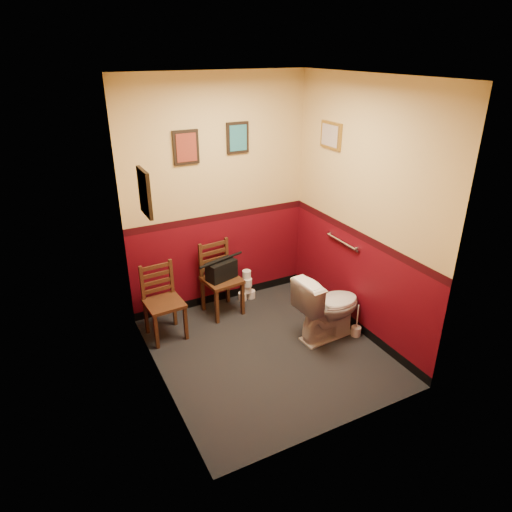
% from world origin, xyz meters
% --- Properties ---
extents(floor, '(2.20, 2.40, 0.00)m').
position_xyz_m(floor, '(0.00, 0.00, 0.00)').
color(floor, black).
rests_on(floor, ground).
extents(ceiling, '(2.20, 2.40, 0.00)m').
position_xyz_m(ceiling, '(0.00, 0.00, 2.70)').
color(ceiling, silver).
rests_on(ceiling, ground).
extents(wall_back, '(2.20, 0.00, 2.70)m').
position_xyz_m(wall_back, '(0.00, 1.20, 1.35)').
color(wall_back, '#540610').
rests_on(wall_back, ground).
extents(wall_front, '(2.20, 0.00, 2.70)m').
position_xyz_m(wall_front, '(0.00, -1.20, 1.35)').
color(wall_front, '#540610').
rests_on(wall_front, ground).
extents(wall_left, '(0.00, 2.40, 2.70)m').
position_xyz_m(wall_left, '(-1.10, 0.00, 1.35)').
color(wall_left, '#540610').
rests_on(wall_left, ground).
extents(wall_right, '(0.00, 2.40, 2.70)m').
position_xyz_m(wall_right, '(1.10, 0.00, 1.35)').
color(wall_right, '#540610').
rests_on(wall_right, ground).
extents(grab_bar, '(0.05, 0.56, 0.06)m').
position_xyz_m(grab_bar, '(1.07, 0.25, 0.95)').
color(grab_bar, silver).
rests_on(grab_bar, wall_right).
extents(framed_print_back_a, '(0.28, 0.04, 0.36)m').
position_xyz_m(framed_print_back_a, '(-0.35, 1.18, 1.95)').
color(framed_print_back_a, black).
rests_on(framed_print_back_a, wall_back).
extents(framed_print_back_b, '(0.26, 0.04, 0.34)m').
position_xyz_m(framed_print_back_b, '(0.25, 1.18, 2.00)').
color(framed_print_back_b, black).
rests_on(framed_print_back_b, wall_back).
extents(framed_print_left, '(0.04, 0.30, 0.38)m').
position_xyz_m(framed_print_left, '(-1.08, 0.10, 1.85)').
color(framed_print_left, black).
rests_on(framed_print_left, wall_left).
extents(framed_print_right, '(0.04, 0.34, 0.28)m').
position_xyz_m(framed_print_right, '(1.08, 0.60, 2.05)').
color(framed_print_right, olive).
rests_on(framed_print_right, wall_right).
extents(toilet, '(0.78, 0.47, 0.74)m').
position_xyz_m(toilet, '(0.72, -0.05, 0.37)').
color(toilet, white).
rests_on(toilet, floor).
extents(toilet_brush, '(0.11, 0.11, 0.39)m').
position_xyz_m(toilet_brush, '(1.01, -0.20, 0.06)').
color(toilet_brush, silver).
rests_on(toilet_brush, floor).
extents(chair_left, '(0.41, 0.41, 0.82)m').
position_xyz_m(chair_left, '(-0.85, 0.79, 0.41)').
color(chair_left, '#522D18').
rests_on(chair_left, floor).
extents(chair_right, '(0.45, 0.45, 0.87)m').
position_xyz_m(chair_right, '(-0.10, 0.97, 0.43)').
color(chair_right, '#522D18').
rests_on(chair_right, floor).
extents(handbag, '(0.39, 0.27, 0.26)m').
position_xyz_m(handbag, '(-0.10, 0.93, 0.56)').
color(handbag, black).
rests_on(handbag, chair_right).
extents(tp_stack, '(0.23, 0.14, 0.39)m').
position_xyz_m(tp_stack, '(0.30, 1.07, 0.17)').
color(tp_stack, silver).
rests_on(tp_stack, floor).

